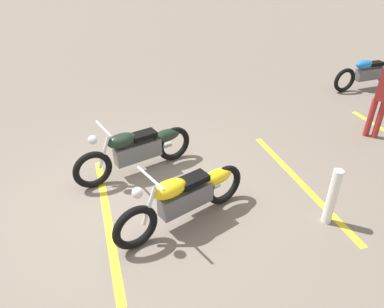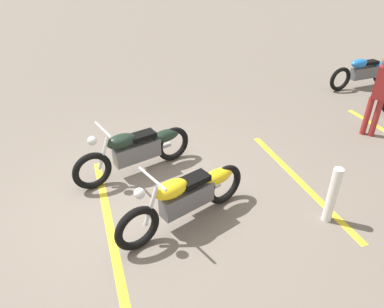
# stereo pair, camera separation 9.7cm
# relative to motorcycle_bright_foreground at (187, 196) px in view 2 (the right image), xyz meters

# --- Properties ---
(ground_plane) EXTENTS (60.00, 60.00, 0.00)m
(ground_plane) POSITION_rel_motorcycle_bright_foreground_xyz_m (-0.56, 0.75, -0.46)
(ground_plane) COLOR slate
(motorcycle_bright_foreground) EXTENTS (2.18, 0.83, 1.04)m
(motorcycle_bright_foreground) POSITION_rel_motorcycle_bright_foreground_xyz_m (0.00, 0.00, 0.00)
(motorcycle_bright_foreground) COLOR black
(motorcycle_bright_foreground) RESTS_ON ground
(motorcycle_dark_foreground) EXTENTS (2.20, 0.76, 1.04)m
(motorcycle_dark_foreground) POSITION_rel_motorcycle_bright_foreground_xyz_m (-0.32, 1.54, 0.00)
(motorcycle_dark_foreground) COLOR black
(motorcycle_dark_foreground) RESTS_ON ground
(motorcycle_row_center) EXTENTS (2.18, 0.28, 0.82)m
(motorcycle_row_center) POSITION_rel_motorcycle_bright_foreground_xyz_m (6.63, 3.26, -0.01)
(motorcycle_row_center) COLOR black
(motorcycle_row_center) RESTS_ON ground
(bystander_near_row) EXTENTS (0.30, 0.31, 1.72)m
(bystander_near_row) POSITION_rel_motorcycle_bright_foreground_xyz_m (4.56, 1.03, 0.50)
(bystander_near_row) COLOR maroon
(bystander_near_row) RESTS_ON ground
(bollard_post) EXTENTS (0.14, 0.14, 0.92)m
(bollard_post) POSITION_rel_motorcycle_bright_foreground_xyz_m (1.93, -0.78, -0.00)
(bollard_post) COLOR white
(bollard_post) RESTS_ON ground
(parking_stripe_near) EXTENTS (0.33, 3.20, 0.01)m
(parking_stripe_near) POSITION_rel_motorcycle_bright_foreground_xyz_m (-1.09, 0.49, -0.46)
(parking_stripe_near) COLOR yellow
(parking_stripe_near) RESTS_ON ground
(parking_stripe_mid) EXTENTS (0.33, 3.20, 0.01)m
(parking_stripe_mid) POSITION_rel_motorcycle_bright_foreground_xyz_m (2.17, 0.19, -0.46)
(parking_stripe_mid) COLOR yellow
(parking_stripe_mid) RESTS_ON ground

